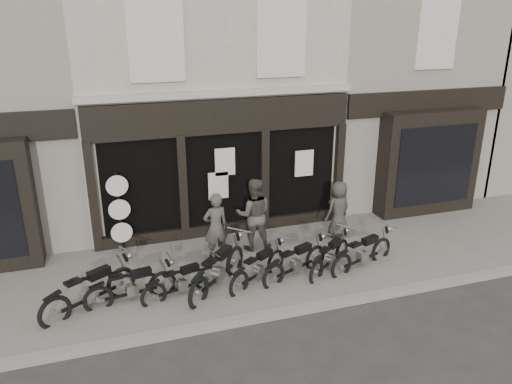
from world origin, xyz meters
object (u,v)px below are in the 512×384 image
object	(u,v)px
motorcycle_4	(259,270)
motorcycle_6	(330,258)
advert_sign_post	(120,216)
motorcycle_0	(91,293)
motorcycle_7	(363,255)
motorcycle_5	(296,264)
man_centre	(254,214)
motorcycle_3	(218,273)
motorcycle_2	(182,284)
man_left	(216,227)
motorcycle_1	(132,289)
man_right	(338,209)

from	to	relation	value
motorcycle_4	motorcycle_6	distance (m)	1.84
motorcycle_4	advert_sign_post	world-z (taller)	advert_sign_post
motorcycle_0	motorcycle_7	xyz separation A→B (m)	(6.38, -0.15, -0.03)
motorcycle_5	motorcycle_7	xyz separation A→B (m)	(1.73, -0.09, 0.01)
motorcycle_6	advert_sign_post	bearing A→B (deg)	114.69
man_centre	advert_sign_post	world-z (taller)	advert_sign_post
motorcycle_6	motorcycle_3	bearing A→B (deg)	142.21
motorcycle_2	man_left	world-z (taller)	man_left
motorcycle_0	motorcycle_1	world-z (taller)	motorcycle_0
advert_sign_post	motorcycle_0	bearing A→B (deg)	-110.04
motorcycle_4	man_centre	world-z (taller)	man_centre
motorcycle_5	motorcycle_6	size ratio (longest dim) A/B	1.16
motorcycle_3	advert_sign_post	size ratio (longest dim) A/B	0.82
man_left	motorcycle_1	bearing A→B (deg)	23.32
motorcycle_7	man_left	size ratio (longest dim) A/B	1.16
motorcycle_0	advert_sign_post	distance (m)	2.73
motorcycle_5	man_left	size ratio (longest dim) A/B	1.11
motorcycle_0	motorcycle_3	xyz separation A→B (m)	(2.78, 0.02, 0.01)
motorcycle_7	advert_sign_post	xyz separation A→B (m)	(-5.56, 2.67, 0.70)
motorcycle_3	motorcycle_4	bearing A→B (deg)	-48.74
motorcycle_7	motorcycle_1	bearing A→B (deg)	158.95
motorcycle_5	motorcycle_6	distance (m)	0.92
motorcycle_5	man_left	distance (m)	2.20
man_right	motorcycle_7	bearing A→B (deg)	66.86
motorcycle_4	man_left	bearing A→B (deg)	83.54
motorcycle_4	man_left	world-z (taller)	man_left
motorcycle_6	man_right	bearing A→B (deg)	20.79
man_centre	motorcycle_6	bearing A→B (deg)	146.53
motorcycle_2	motorcycle_5	size ratio (longest dim) A/B	0.96
motorcycle_7	man_centre	distance (m)	2.93
motorcycle_5	advert_sign_post	world-z (taller)	advert_sign_post
man_centre	advert_sign_post	distance (m)	3.44
motorcycle_6	motorcycle_1	bearing A→B (deg)	142.66
man_centre	advert_sign_post	size ratio (longest dim) A/B	0.85
motorcycle_0	motorcycle_1	distance (m)	0.86
advert_sign_post	motorcycle_5	bearing A→B (deg)	-35.95
motorcycle_1	man_left	distance (m)	2.63
man_centre	motorcycle_0	bearing A→B (deg)	35.15
motorcycle_5	man_left	bearing A→B (deg)	115.92
motorcycle_1	motorcycle_3	world-z (taller)	motorcycle_3
motorcycle_0	man_right	size ratio (longest dim) A/B	1.28
motorcycle_4	man_right	size ratio (longest dim) A/B	1.10
motorcycle_1	motorcycle_6	distance (m)	4.71
motorcycle_2	motorcycle_4	size ratio (longest dim) A/B	1.06
motorcycle_3	motorcycle_7	distance (m)	3.60
motorcycle_4	motorcycle_7	bearing A→B (deg)	-35.95
motorcycle_3	motorcycle_4	distance (m)	0.96
man_centre	man_left	bearing A→B (deg)	27.93
motorcycle_4	man_right	distance (m)	3.31
motorcycle_1	motorcycle_7	distance (m)	5.52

